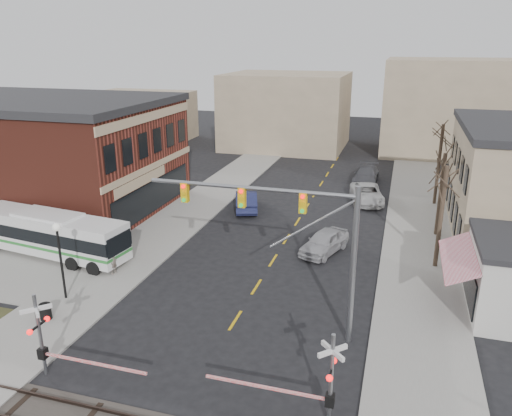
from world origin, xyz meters
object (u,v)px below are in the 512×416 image
at_px(rr_crossing_west, 49,338).
at_px(pedestrian_near, 113,262).
at_px(street_lamp, 59,246).
at_px(car_a, 324,242).
at_px(transit_bus, 50,233).
at_px(trash_bin, 45,312).
at_px(rr_crossing_east, 320,379).
at_px(pedestrian_far, 109,247).
at_px(car_c, 367,194).
at_px(traffic_signal_mast, 295,227).
at_px(car_d, 366,175).
at_px(car_b, 246,200).

height_order(rr_crossing_west, pedestrian_near, rr_crossing_west).
relative_size(street_lamp, car_a, 0.96).
distance_m(transit_bus, street_lamp, 6.99).
xyz_separation_m(rr_crossing_west, car_a, (9.36, 17.03, -1.16)).
bearing_deg(car_a, trash_bin, -114.44).
height_order(rr_crossing_east, trash_bin, rr_crossing_east).
distance_m(rr_crossing_east, pedestrian_far, 19.39).
bearing_deg(street_lamp, trash_bin, -78.56).
distance_m(street_lamp, car_c, 28.11).
bearing_deg(rr_crossing_east, traffic_signal_mast, 111.49).
relative_size(traffic_signal_mast, car_a, 2.19).
relative_size(car_c, car_d, 1.01).
bearing_deg(trash_bin, pedestrian_near, 85.06).
relative_size(transit_bus, rr_crossing_west, 2.12).
distance_m(car_b, car_d, 15.24).
relative_size(rr_crossing_west, pedestrian_near, 3.50).
distance_m(transit_bus, trash_bin, 8.92).
bearing_deg(rr_crossing_west, car_b, 87.05).
relative_size(rr_crossing_east, car_b, 1.08).
height_order(street_lamp, car_c, street_lamp).
relative_size(car_a, car_c, 0.81).
relative_size(street_lamp, pedestrian_far, 2.38).
xyz_separation_m(street_lamp, car_c, (15.11, 23.57, -2.55)).
bearing_deg(street_lamp, car_b, 74.45).
relative_size(transit_bus, car_b, 2.29).
distance_m(street_lamp, pedestrian_near, 4.45).
relative_size(transit_bus, pedestrian_far, 6.21).
bearing_deg(pedestrian_near, car_b, -8.98).
distance_m(car_a, pedestrian_near, 14.28).
xyz_separation_m(rr_crossing_west, car_c, (11.26, 29.65, -1.16)).
height_order(car_b, pedestrian_near, pedestrian_near).
bearing_deg(car_a, street_lamp, -120.83).
bearing_deg(rr_crossing_west, pedestrian_near, 106.60).
bearing_deg(car_d, transit_bus, -125.37).
xyz_separation_m(transit_bus, rr_crossing_east, (20.27, -10.44, 0.26)).
xyz_separation_m(transit_bus, traffic_signal_mast, (17.94, -4.52, 4.06)).
bearing_deg(pedestrian_near, rr_crossing_east, -115.16).
bearing_deg(transit_bus, pedestrian_far, 5.60).
xyz_separation_m(street_lamp, car_b, (5.11, 18.37, -2.50)).
relative_size(rr_crossing_west, car_c, 0.96).
xyz_separation_m(trash_bin, pedestrian_near, (0.51, 5.86, 0.36)).
xyz_separation_m(rr_crossing_east, pedestrian_near, (-14.64, 9.09, -1.05)).
relative_size(traffic_signal_mast, trash_bin, 11.95).
bearing_deg(car_d, pedestrian_far, -119.20).
relative_size(traffic_signal_mast, pedestrian_far, 5.44).
bearing_deg(rr_crossing_east, pedestrian_near, 148.16).
bearing_deg(trash_bin, car_b, 77.30).
distance_m(car_c, pedestrian_near, 24.48).
bearing_deg(rr_crossing_east, car_a, 98.29).
distance_m(traffic_signal_mast, car_b, 20.31).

